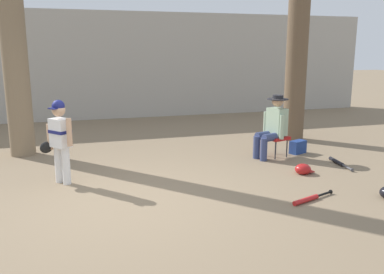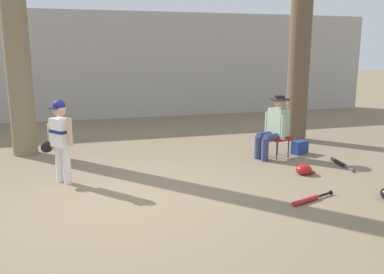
# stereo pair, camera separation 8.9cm
# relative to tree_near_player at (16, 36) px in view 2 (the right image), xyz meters

# --- Properties ---
(ground_plane) EXTENTS (60.00, 60.00, 0.00)m
(ground_plane) POSITION_rel_tree_near_player_xyz_m (1.61, -3.21, -2.29)
(ground_plane) COLOR #7F6B51
(concrete_back_wall) EXTENTS (18.00, 0.36, 3.15)m
(concrete_back_wall) POSITION_rel_tree_near_player_xyz_m (1.61, 3.98, -0.72)
(concrete_back_wall) COLOR #ADA89E
(concrete_back_wall) RESTS_ON ground
(tree_near_player) EXTENTS (0.67, 0.67, 5.24)m
(tree_near_player) POSITION_rel_tree_near_player_xyz_m (0.00, 0.00, 0.00)
(tree_near_player) COLOR #7F6B51
(tree_near_player) RESTS_ON ground
(tree_behind_spectator) EXTENTS (0.67, 0.67, 5.46)m
(tree_behind_spectator) POSITION_rel_tree_near_player_xyz_m (5.85, -0.29, 0.11)
(tree_behind_spectator) COLOR brown
(tree_behind_spectator) RESTS_ON ground
(young_ballplayer) EXTENTS (0.54, 0.49, 1.31)m
(young_ballplayer) POSITION_rel_tree_near_player_xyz_m (0.76, -2.06, -1.55)
(young_ballplayer) COLOR white
(young_ballplayer) RESTS_ON ground
(folding_stool) EXTENTS (0.49, 0.49, 0.41)m
(folding_stool) POSITION_rel_tree_near_player_xyz_m (4.72, -1.58, -1.93)
(folding_stool) COLOR red
(folding_stool) RESTS_ON ground
(seated_spectator) EXTENTS (0.68, 0.53, 1.20)m
(seated_spectator) POSITION_rel_tree_near_player_xyz_m (4.62, -1.61, -1.65)
(seated_spectator) COLOR navy
(seated_spectator) RESTS_ON ground
(handbag_beside_stool) EXTENTS (0.38, 0.29, 0.26)m
(handbag_beside_stool) POSITION_rel_tree_near_player_xyz_m (5.27, -1.48, -2.16)
(handbag_beside_stool) COLOR navy
(handbag_beside_stool) RESTS_ON ground
(bat_red_barrel) EXTENTS (0.78, 0.32, 0.07)m
(bat_red_barrel) POSITION_rel_tree_near_player_xyz_m (4.02, -3.85, -2.26)
(bat_red_barrel) COLOR red
(bat_red_barrel) RESTS_ON ground
(bat_black_composite) EXTENTS (0.17, 0.79, 0.07)m
(bat_black_composite) POSITION_rel_tree_near_player_xyz_m (5.56, -2.39, -2.26)
(bat_black_composite) COLOR black
(bat_black_composite) RESTS_ON ground
(batting_helmet_red) EXTENTS (0.32, 0.25, 0.18)m
(batting_helmet_red) POSITION_rel_tree_near_player_xyz_m (4.63, -2.72, -2.21)
(batting_helmet_red) COLOR #A81919
(batting_helmet_red) RESTS_ON ground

